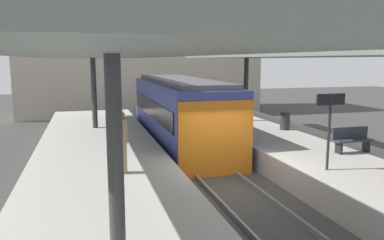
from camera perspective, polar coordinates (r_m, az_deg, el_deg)
name	(u,v)px	position (r m, az deg, el deg)	size (l,w,h in m)	color
ground_plane	(231,196)	(11.97, 5.90, -11.32)	(80.00, 80.00, 0.00)	#383835
platform_left	(104,192)	(11.05, -13.04, -10.52)	(4.40, 28.00, 1.00)	#ADA8A0
platform_right	(338,171)	(13.63, 21.09, -7.15)	(4.40, 28.00, 1.00)	#ADA8A0
track_ballast	(231,193)	(11.94, 5.91, -10.87)	(3.20, 28.00, 0.20)	#423F3D
rail_near_side	(209,190)	(11.65, 2.57, -10.46)	(0.08, 28.00, 0.14)	slate
rail_far_side	(253,186)	(12.15, 9.13, -9.73)	(0.08, 28.00, 0.14)	slate
commuter_train	(180,113)	(17.58, -1.78, 1.09)	(2.78, 10.16, 3.10)	#38428C
canopy_left	(97,56)	(11.83, -14.03, 9.35)	(4.18, 21.00, 3.40)	#333335
canopy_right	(320,56)	(14.26, 18.58, 9.10)	(4.18, 21.00, 3.41)	#333335
platform_bench	(352,139)	(14.16, 22.81, -2.64)	(1.40, 0.41, 0.86)	black
platform_sign	(330,114)	(11.45, 19.95, 0.81)	(0.90, 0.08, 2.21)	#262628
litter_bin	(285,121)	(17.79, 13.75, -0.14)	(0.44, 0.44, 0.80)	#2D2D30
passenger_far_end	(122,141)	(10.75, -10.51, -3.12)	(0.36, 0.36, 1.76)	#998460
station_building_backdrop	(140,42)	(30.75, -7.79, 11.45)	(18.00, 6.00, 11.00)	#A89E8E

